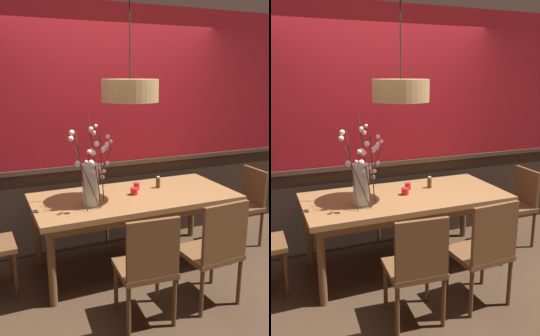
% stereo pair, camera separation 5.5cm
% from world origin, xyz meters
% --- Properties ---
extents(ground_plane, '(24.00, 24.00, 0.00)m').
position_xyz_m(ground_plane, '(0.00, 0.00, 0.00)').
color(ground_plane, '#422D1E').
extents(back_wall, '(5.84, 0.14, 2.70)m').
position_xyz_m(back_wall, '(0.00, 0.66, 1.34)').
color(back_wall, '#2D2119').
rests_on(back_wall, ground).
extents(dining_table, '(2.05, 0.96, 0.77)m').
position_xyz_m(dining_table, '(0.00, 0.00, 0.69)').
color(dining_table, olive).
rests_on(dining_table, ground).
extents(chair_far_side_left, '(0.45, 0.44, 0.95)m').
position_xyz_m(chair_far_side_left, '(-0.28, 0.88, 0.53)').
color(chair_far_side_left, brown).
rests_on(chair_far_side_left, ground).
extents(chair_near_side_left, '(0.47, 0.45, 0.94)m').
position_xyz_m(chair_near_side_left, '(-0.28, -0.93, 0.52)').
color(chair_near_side_left, brown).
rests_on(chair_near_side_left, ground).
extents(chair_near_side_right, '(0.48, 0.46, 0.97)m').
position_xyz_m(chair_near_side_right, '(0.35, -0.91, 0.54)').
color(chair_near_side_right, brown).
rests_on(chair_near_side_right, ground).
extents(chair_far_side_right, '(0.45, 0.42, 0.91)m').
position_xyz_m(chair_far_side_right, '(0.35, 0.89, 0.51)').
color(chair_far_side_right, brown).
rests_on(chair_far_side_right, ground).
extents(chair_head_east_end, '(0.44, 0.44, 0.90)m').
position_xyz_m(chair_head_east_end, '(1.42, -0.00, 0.51)').
color(chair_head_east_end, brown).
rests_on(chair_head_east_end, ground).
extents(vase_with_blossoms, '(0.45, 0.40, 0.86)m').
position_xyz_m(vase_with_blossoms, '(-0.49, -0.13, 1.01)').
color(vase_with_blossoms, silver).
rests_on(vase_with_blossoms, dining_table).
extents(candle_holder_nearer_center, '(0.07, 0.07, 0.07)m').
position_xyz_m(candle_holder_nearer_center, '(0.09, 0.17, 0.81)').
color(candle_holder_nearer_center, red).
rests_on(candle_holder_nearer_center, dining_table).
extents(candle_holder_nearer_edge, '(0.08, 0.08, 0.07)m').
position_xyz_m(candle_holder_nearer_edge, '(-0.00, 0.01, 0.81)').
color(candle_holder_nearer_edge, red).
rests_on(candle_holder_nearer_edge, dining_table).
extents(condiment_bottle, '(0.05, 0.05, 0.13)m').
position_xyz_m(condiment_bottle, '(0.33, 0.13, 0.83)').
color(condiment_bottle, brown).
rests_on(condiment_bottle, dining_table).
extents(pendant_lamp, '(0.53, 0.53, 0.98)m').
position_xyz_m(pendant_lamp, '(-0.09, -0.10, 1.82)').
color(pendant_lamp, tan).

